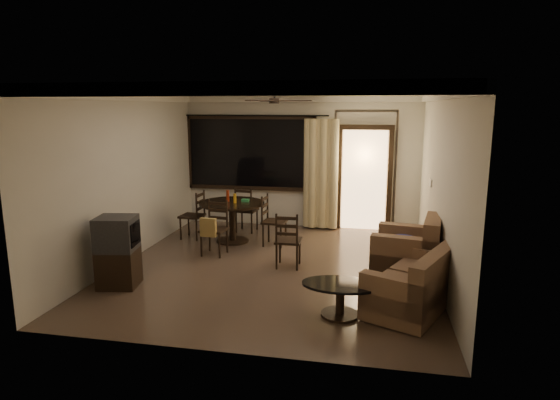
% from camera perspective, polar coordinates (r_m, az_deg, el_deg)
% --- Properties ---
extents(ground, '(5.50, 5.50, 0.00)m').
position_cam_1_polar(ground, '(7.69, -0.65, -8.14)').
color(ground, '#7F6651').
rests_on(ground, ground).
extents(room_shell, '(5.50, 6.70, 5.50)m').
position_cam_1_polar(room_shell, '(8.95, 5.39, 6.57)').
color(room_shell, beige).
rests_on(room_shell, ground).
extents(dining_table, '(1.24, 1.24, 0.99)m').
position_cam_1_polar(dining_table, '(8.99, -5.85, -1.29)').
color(dining_table, black).
rests_on(dining_table, ground).
extents(dining_chair_west, '(0.46, 0.46, 0.95)m').
position_cam_1_polar(dining_chair_west, '(9.40, -10.57, -2.92)').
color(dining_chair_west, black).
rests_on(dining_chair_west, ground).
extents(dining_chair_east, '(0.46, 0.46, 0.95)m').
position_cam_1_polar(dining_chair_east, '(8.79, -0.75, -3.72)').
color(dining_chair_east, black).
rests_on(dining_chair_east, ground).
extents(dining_chair_south, '(0.46, 0.51, 0.95)m').
position_cam_1_polar(dining_chair_south, '(8.30, -8.04, -4.59)').
color(dining_chair_south, black).
rests_on(dining_chair_south, ground).
extents(dining_chair_north, '(0.46, 0.46, 0.95)m').
position_cam_1_polar(dining_chair_north, '(9.77, -4.10, -2.21)').
color(dining_chair_north, black).
rests_on(dining_chair_north, ground).
extents(tv_cabinet, '(0.62, 0.57, 1.03)m').
position_cam_1_polar(tv_cabinet, '(7.14, -19.16, -5.96)').
color(tv_cabinet, black).
rests_on(tv_cabinet, ground).
extents(sofa, '(1.34, 1.68, 0.79)m').
position_cam_1_polar(sofa, '(6.31, 16.26, -10.01)').
color(sofa, '#3F201D').
rests_on(sofa, ground).
extents(armchair, '(1.09, 1.09, 0.95)m').
position_cam_1_polar(armchair, '(7.33, 15.59, -6.33)').
color(armchair, '#3F201D').
rests_on(armchair, ground).
extents(coffee_table, '(0.96, 0.58, 0.42)m').
position_cam_1_polar(coffee_table, '(5.95, 7.36, -11.33)').
color(coffee_table, black).
rests_on(coffee_table, ground).
extents(side_chair, '(0.42, 0.42, 0.92)m').
position_cam_1_polar(side_chair, '(7.61, 1.00, -6.18)').
color(side_chair, black).
rests_on(side_chair, ground).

